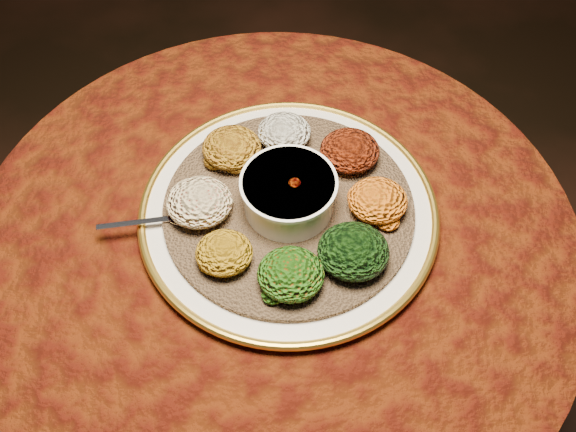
{
  "coord_description": "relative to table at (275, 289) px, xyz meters",
  "views": [
    {
      "loc": [
        0.04,
        -0.55,
        1.56
      ],
      "look_at": [
        0.02,
        0.01,
        0.76
      ],
      "focal_mm": 40.0,
      "sensor_mm": 36.0,
      "label": 1
    }
  ],
  "objects": [
    {
      "name": "table",
      "position": [
        0.0,
        0.0,
        0.0
      ],
      "size": [
        0.96,
        0.96,
        0.73
      ],
      "color": "black",
      "rests_on": "ground"
    },
    {
      "name": "platter",
      "position": [
        0.02,
        0.03,
        0.19
      ],
      "size": [
        0.52,
        0.52,
        0.02
      ],
      "rotation": [
        0.0,
        0.0,
        -0.16
      ],
      "color": "beige",
      "rests_on": "table"
    },
    {
      "name": "injera",
      "position": [
        0.02,
        0.03,
        0.2
      ],
      "size": [
        0.47,
        0.47,
        0.01
      ],
      "primitive_type": "cylinder",
      "rotation": [
        0.0,
        0.0,
        0.24
      ],
      "color": "brown",
      "rests_on": "platter"
    },
    {
      "name": "stew_bowl",
      "position": [
        0.02,
        0.03,
        0.24
      ],
      "size": [
        0.15,
        0.15,
        0.06
      ],
      "color": "white",
      "rests_on": "injera"
    },
    {
      "name": "spoon",
      "position": [
        -0.15,
        0.0,
        0.21
      ],
      "size": [
        0.15,
        0.04,
        0.01
      ],
      "rotation": [
        0.0,
        0.0,
        -2.96
      ],
      "color": "silver",
      "rests_on": "injera"
    },
    {
      "name": "portion_ayib",
      "position": [
        0.01,
        0.17,
        0.23
      ],
      "size": [
        0.09,
        0.08,
        0.04
      ],
      "primitive_type": "ellipsoid",
      "color": "beige",
      "rests_on": "injera"
    },
    {
      "name": "portion_kitfo",
      "position": [
        0.12,
        0.13,
        0.23
      ],
      "size": [
        0.1,
        0.09,
        0.05
      ],
      "primitive_type": "ellipsoid",
      "color": "black",
      "rests_on": "injera"
    },
    {
      "name": "portion_tikil",
      "position": [
        0.16,
        0.03,
        0.23
      ],
      "size": [
        0.09,
        0.09,
        0.04
      ],
      "primitive_type": "ellipsoid",
      "color": "#A66E0D",
      "rests_on": "injera"
    },
    {
      "name": "portion_gomen",
      "position": [
        0.12,
        -0.06,
        0.23
      ],
      "size": [
        0.1,
        0.1,
        0.05
      ],
      "primitive_type": "ellipsoid",
      "color": "black",
      "rests_on": "injera"
    },
    {
      "name": "portion_mixveg",
      "position": [
        0.03,
        -0.1,
        0.23
      ],
      "size": [
        0.1,
        0.09,
        0.05
      ],
      "primitive_type": "ellipsoid",
      "color": "#8D2A09",
      "rests_on": "injera"
    },
    {
      "name": "portion_kik",
      "position": [
        -0.07,
        -0.07,
        0.23
      ],
      "size": [
        0.08,
        0.08,
        0.04
      ],
      "primitive_type": "ellipsoid",
      "color": "#A06E0E",
      "rests_on": "injera"
    },
    {
      "name": "portion_timatim",
      "position": [
        -0.11,
        0.02,
        0.23
      ],
      "size": [
        0.1,
        0.1,
        0.05
      ],
      "primitive_type": "ellipsoid",
      "color": "maroon",
      "rests_on": "injera"
    },
    {
      "name": "portion_shiro",
      "position": [
        -0.07,
        0.13,
        0.23
      ],
      "size": [
        0.1,
        0.09,
        0.05
      ],
      "primitive_type": "ellipsoid",
      "color": "#A26E13",
      "rests_on": "injera"
    }
  ]
}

